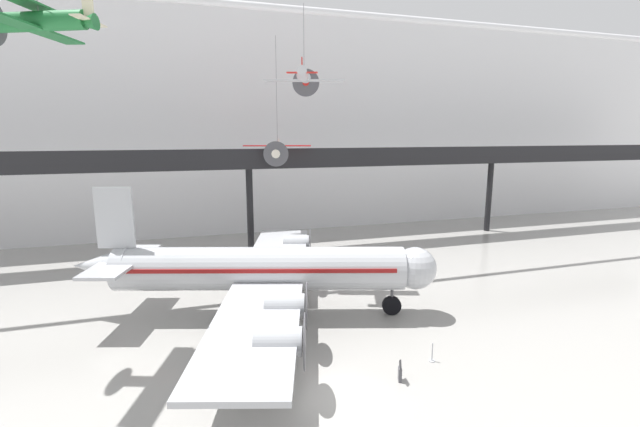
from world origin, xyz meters
The scene contains 10 objects.
ground_plane centered at (0.00, 0.00, 0.00)m, with size 260.00×260.00×0.00m, color #9E9B96.
hangar_back_wall centered at (0.00, 36.73, 13.62)m, with size 140.00×3.00×27.24m.
mezzanine_walkway centered at (0.00, 26.56, 9.12)m, with size 110.00×3.20×10.81m.
ceiling_truss_beam centered at (0.00, 18.68, 22.20)m, with size 120.00×0.60×0.60m.
airliner_silver_main centered at (-1.90, 10.24, 3.26)m, with size 23.90×27.76×8.88m.
suspended_plane_silver_racer centered at (2.87, 15.75, 16.57)m, with size 6.25×5.32×6.60m.
suspended_plane_green_biplane centered at (-12.77, 8.31, 17.81)m, with size 5.88×6.90×5.29m.
suspended_plane_red_highwing centered at (2.70, 25.64, 10.71)m, with size 6.81×5.70×12.46m.
stanchion_barrier centered at (6.15, 1.39, 0.33)m, with size 0.36×0.36×1.08m.
info_sign_pedestal centered at (3.57, 0.20, 0.46)m, with size 0.31×0.74×1.24m.
Camera 1 is at (-6.08, -17.40, 12.29)m, focal length 24.00 mm.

